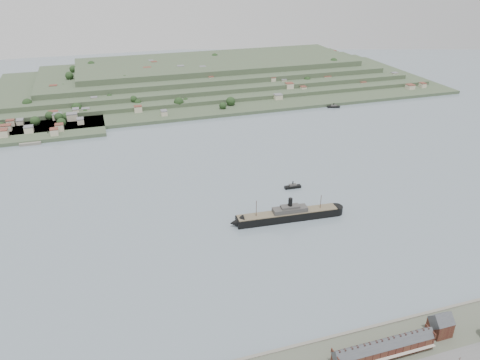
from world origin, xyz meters
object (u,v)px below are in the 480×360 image
object	(u,v)px
steamship	(285,215)
tugboat	(293,186)
gabled_building	(441,325)
terrace_row	(384,348)

from	to	relation	value
steamship	tugboat	world-z (taller)	steamship
gabled_building	steamship	size ratio (longest dim) A/B	0.15
gabled_building	steamship	xyz separation A→B (m)	(-31.82, 138.53, -4.11)
steamship	tugboat	size ratio (longest dim) A/B	6.16
steamship	tugboat	xyz separation A→B (m)	(27.71, 48.19, -2.45)
terrace_row	steamship	bearing A→B (deg)	87.72
gabled_building	tugboat	world-z (taller)	gabled_building
terrace_row	steamship	xyz separation A→B (m)	(5.68, 142.55, -2.77)
terrace_row	gabled_building	size ratio (longest dim) A/B	3.95
terrace_row	tugboat	bearing A→B (deg)	80.07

